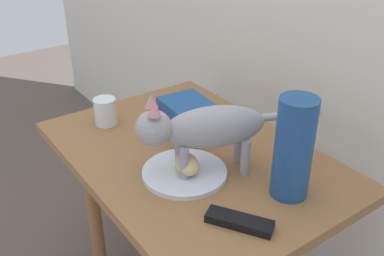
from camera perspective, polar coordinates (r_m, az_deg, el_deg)
The scene contains 8 objects.
side_table at distance 1.29m, azimuth -0.00°, elevation -6.42°, with size 0.86×0.60×0.62m.
plate at distance 1.15m, azimuth -0.97°, elevation -5.77°, with size 0.22×0.22×0.01m, color silver.
bread_roll at distance 1.13m, azimuth -0.65°, elevation -4.71°, with size 0.08×0.06×0.05m, color #E0BC7A.
cat at distance 1.10m, azimuth 1.42°, elevation -0.04°, with size 0.22×0.45×0.23m.
book_stack at distance 1.33m, azimuth -0.47°, elevation 1.31°, with size 0.19×0.15×0.10m.
green_vase at distance 1.05m, azimuth 12.94°, elevation -2.59°, with size 0.09×0.09×0.25m, color navy.
candle_jar at distance 1.41m, azimuth -11.08°, elevation 1.93°, with size 0.07×0.07×0.08m.
tv_remote at distance 1.00m, azimuth 6.11°, elevation -11.88°, with size 0.15×0.04×0.02m, color black.
Camera 1 is at (0.86, -0.62, 1.28)m, focal length 41.43 mm.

